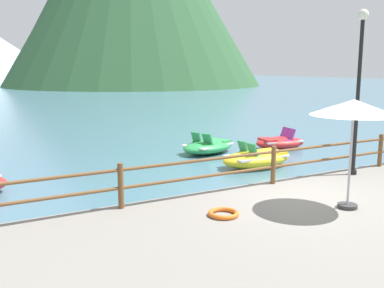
{
  "coord_description": "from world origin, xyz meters",
  "views": [
    {
      "loc": [
        -6.85,
        -6.66,
        3.27
      ],
      "look_at": [
        -0.4,
        5.0,
        0.9
      ],
      "focal_mm": 40.68,
      "sensor_mm": 36.0,
      "label": 1
    }
  ],
  "objects_px": {
    "life_ring": "(223,213)",
    "pedal_boat_3": "(280,142)",
    "beach_umbrella": "(354,109)",
    "pedal_boat_0": "(257,158)",
    "lamp_post": "(359,78)",
    "pedal_boat_1": "(208,146)"
  },
  "relations": [
    {
      "from": "life_ring",
      "to": "pedal_boat_3",
      "type": "height_order",
      "value": "pedal_boat_3"
    },
    {
      "from": "beach_umbrella",
      "to": "pedal_boat_0",
      "type": "height_order",
      "value": "beach_umbrella"
    },
    {
      "from": "lamp_post",
      "to": "pedal_boat_0",
      "type": "height_order",
      "value": "lamp_post"
    },
    {
      "from": "beach_umbrella",
      "to": "pedal_boat_3",
      "type": "bearing_deg",
      "value": 58.71
    },
    {
      "from": "life_ring",
      "to": "pedal_boat_1",
      "type": "bearing_deg",
      "value": 61.01
    },
    {
      "from": "pedal_boat_0",
      "to": "pedal_boat_1",
      "type": "height_order",
      "value": "pedal_boat_0"
    },
    {
      "from": "pedal_boat_0",
      "to": "life_ring",
      "type": "bearing_deg",
      "value": -133.41
    },
    {
      "from": "pedal_boat_1",
      "to": "pedal_boat_0",
      "type": "bearing_deg",
      "value": -86.58
    },
    {
      "from": "pedal_boat_0",
      "to": "beach_umbrella",
      "type": "bearing_deg",
      "value": -107.82
    },
    {
      "from": "pedal_boat_3",
      "to": "pedal_boat_0",
      "type": "bearing_deg",
      "value": -142.3
    },
    {
      "from": "pedal_boat_0",
      "to": "pedal_boat_1",
      "type": "relative_size",
      "value": 0.94
    },
    {
      "from": "beach_umbrella",
      "to": "pedal_boat_3",
      "type": "relative_size",
      "value": 0.99
    },
    {
      "from": "life_ring",
      "to": "pedal_boat_0",
      "type": "distance_m",
      "value": 6.1
    },
    {
      "from": "pedal_boat_1",
      "to": "pedal_boat_3",
      "type": "distance_m",
      "value": 3.08
    },
    {
      "from": "lamp_post",
      "to": "beach_umbrella",
      "type": "relative_size",
      "value": 1.93
    },
    {
      "from": "pedal_boat_0",
      "to": "pedal_boat_3",
      "type": "xyz_separation_m",
      "value": [
        2.84,
        2.2,
        -0.04
      ]
    },
    {
      "from": "lamp_post",
      "to": "life_ring",
      "type": "height_order",
      "value": "lamp_post"
    },
    {
      "from": "pedal_boat_0",
      "to": "pedal_boat_1",
      "type": "distance_m",
      "value": 2.83
    },
    {
      "from": "pedal_boat_1",
      "to": "beach_umbrella",
      "type": "bearing_deg",
      "value": -100.66
    },
    {
      "from": "beach_umbrella",
      "to": "pedal_boat_0",
      "type": "distance_m",
      "value": 5.94
    },
    {
      "from": "lamp_post",
      "to": "pedal_boat_1",
      "type": "bearing_deg",
      "value": 98.03
    },
    {
      "from": "lamp_post",
      "to": "pedal_boat_1",
      "type": "xyz_separation_m",
      "value": [
        -0.87,
        6.15,
        -2.73
      ]
    }
  ]
}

